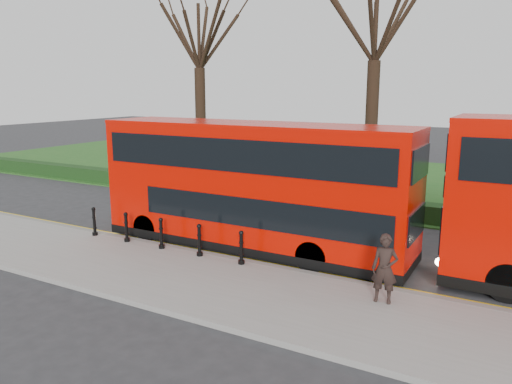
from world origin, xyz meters
The scene contains 12 objects.
ground centered at (0.00, 0.00, 0.00)m, with size 120.00×120.00×0.00m, color #28282B.
pavement centered at (0.00, -3.00, 0.07)m, with size 60.00×4.00×0.15m, color gray.
kerb centered at (0.00, -1.00, 0.07)m, with size 60.00×0.25×0.16m, color slate.
grass_verge centered at (0.00, 15.00, 0.03)m, with size 60.00×18.00×0.06m, color #20521B.
hedge centered at (0.00, 6.80, 0.40)m, with size 60.00×0.90×0.80m, color black.
yellow_line_outer centered at (0.00, -0.70, 0.01)m, with size 60.00×0.10×0.01m, color yellow.
yellow_line_inner centered at (0.00, -0.50, 0.01)m, with size 60.00×0.10×0.01m, color yellow.
tree_left centered at (-8.00, 10.00, 8.61)m, with size 7.58×7.58×11.84m.
tree_mid centered at (2.00, 10.00, 8.81)m, with size 7.76×7.76×12.12m.
bollard_row centered at (-1.62, -1.35, 0.65)m, with size 6.36×0.15×1.00m.
bus_lead centered at (0.83, 0.50, 2.16)m, with size 10.77×2.47×4.28m.
pedestrian centered at (6.00, -1.98, 1.03)m, with size 0.64×0.42×1.76m, color black.
Camera 1 is at (8.91, -13.72, 5.41)m, focal length 35.00 mm.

